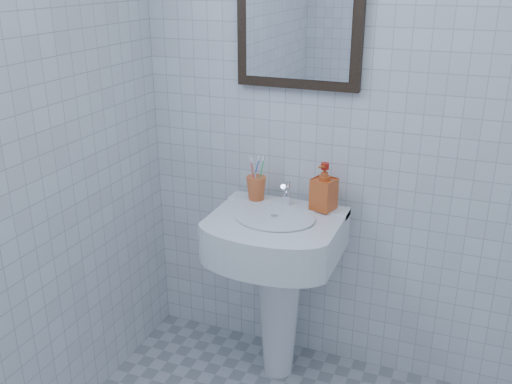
% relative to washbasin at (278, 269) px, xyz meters
% --- Properties ---
extents(wall_back, '(2.20, 0.02, 2.50)m').
position_rel_washbasin_xyz_m(wall_back, '(0.43, 0.22, 0.72)').
color(wall_back, silver).
rests_on(wall_back, ground).
extents(washbasin, '(0.51, 0.37, 0.78)m').
position_rel_washbasin_xyz_m(washbasin, '(0.00, 0.00, 0.00)').
color(washbasin, white).
rests_on(washbasin, ground).
extents(faucet, '(0.04, 0.09, 0.10)m').
position_rel_washbasin_xyz_m(faucet, '(-0.00, 0.09, 0.29)').
color(faucet, silver).
rests_on(faucet, washbasin).
extents(toothbrush_cup, '(0.11, 0.11, 0.10)m').
position_rel_washbasin_xyz_m(toothbrush_cup, '(-0.14, 0.10, 0.30)').
color(toothbrush_cup, '#D65D2C').
rests_on(toothbrush_cup, washbasin).
extents(soap_dispenser, '(0.11, 0.11, 0.19)m').
position_rel_washbasin_xyz_m(soap_dispenser, '(0.15, 0.10, 0.35)').
color(soap_dispenser, '#BB4412').
rests_on(soap_dispenser, washbasin).
extents(wall_mirror, '(0.50, 0.04, 0.62)m').
position_rel_washbasin_xyz_m(wall_mirror, '(0.00, 0.20, 1.02)').
color(wall_mirror, black).
rests_on(wall_mirror, wall_back).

